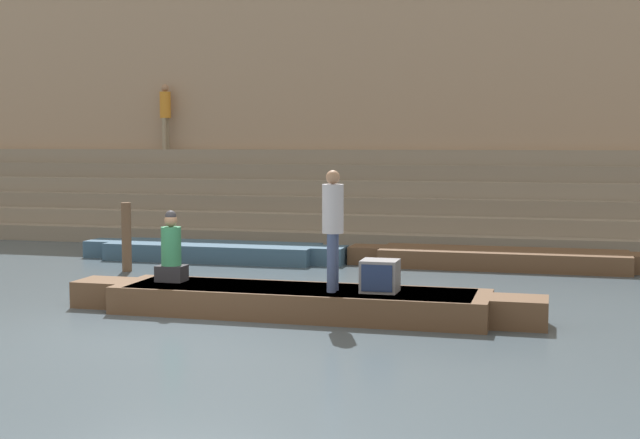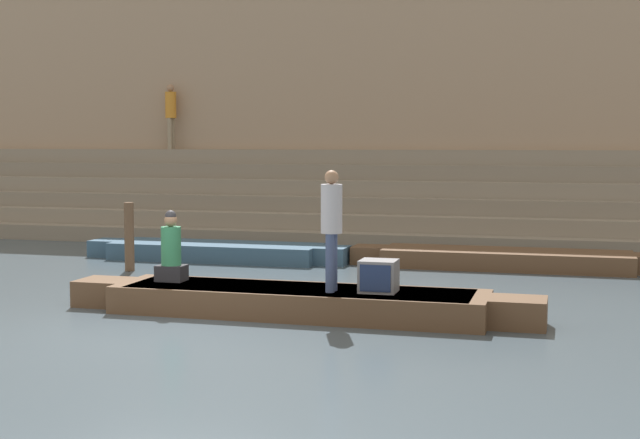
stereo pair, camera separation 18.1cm
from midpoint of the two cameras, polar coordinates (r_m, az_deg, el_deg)
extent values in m
plane|color=#3D4C56|center=(12.08, -10.63, -7.12)|extent=(120.00, 120.00, 0.00)
cube|color=gray|center=(22.36, 1.51, -0.98)|extent=(36.00, 3.32, 0.39)
cube|color=gray|center=(22.60, 1.68, 0.06)|extent=(36.00, 2.77, 0.39)
cube|color=gray|center=(22.84, 1.84, 1.08)|extent=(36.00, 2.22, 0.39)
cube|color=gray|center=(23.08, 1.99, 2.08)|extent=(36.00, 1.66, 0.39)
cube|color=gray|center=(23.34, 2.15, 3.06)|extent=(36.00, 1.11, 0.39)
cube|color=gray|center=(23.60, 2.30, 4.01)|extent=(36.00, 0.55, 0.39)
cube|color=tan|center=(24.48, 2.76, 7.90)|extent=(34.20, 1.20, 7.53)
cube|color=brown|center=(23.95, 2.41, -0.33)|extent=(34.20, 0.12, 0.60)
cube|color=brown|center=(12.99, -1.76, -5.28)|extent=(5.49, 1.31, 0.40)
cube|color=#993328|center=(12.96, -1.76, -4.52)|extent=(5.05, 1.21, 0.05)
cube|color=brown|center=(12.48, 12.24, -5.82)|extent=(0.77, 0.72, 0.40)
cube|color=brown|center=(14.19, -14.01, -4.55)|extent=(0.77, 0.72, 0.40)
cylinder|color=olive|center=(13.93, -4.13, -4.18)|extent=(2.98, 0.04, 0.04)
cylinder|color=#3D4C75|center=(12.70, 0.51, -2.71)|extent=(0.13, 0.13, 0.83)
cylinder|color=#3D4C75|center=(12.54, 0.32, -2.81)|extent=(0.13, 0.13, 0.83)
cylinder|color=#B2B2BC|center=(12.54, 0.42, 0.69)|extent=(0.30, 0.30, 0.69)
sphere|color=#9E7556|center=(12.51, 0.42, 2.73)|extent=(0.20, 0.20, 0.20)
cube|color=#28282D|center=(13.78, -9.85, -3.41)|extent=(0.43, 0.33, 0.24)
cylinder|color=#338456|center=(13.73, -9.88, -1.69)|extent=(0.30, 0.30, 0.59)
sphere|color=#9E7556|center=(13.69, -9.90, -0.06)|extent=(0.20, 0.20, 0.20)
sphere|color=#333338|center=(13.68, -9.91, 0.23)|extent=(0.17, 0.17, 0.17)
cube|color=slate|center=(12.62, 3.45, -3.62)|extent=(0.52, 0.46, 0.46)
cube|color=navy|center=(12.40, 3.23, -3.78)|extent=(0.44, 0.02, 0.38)
cube|color=#33516B|center=(19.16, -7.13, -2.05)|extent=(4.51, 1.34, 0.36)
cube|color=#993328|center=(19.15, -7.13, -1.59)|extent=(4.15, 1.24, 0.05)
cube|color=#33516B|center=(18.37, 0.35, -2.32)|extent=(0.63, 0.74, 0.36)
cube|color=#33516B|center=(20.26, -13.90, -1.78)|extent=(0.63, 0.74, 0.36)
cube|color=brown|center=(18.19, 11.35, -2.49)|extent=(4.88, 1.34, 0.36)
cube|color=#993328|center=(18.17, 11.36, -2.00)|extent=(4.49, 1.24, 0.05)
cube|color=brown|center=(18.56, 2.75, -2.25)|extent=(0.68, 0.74, 0.36)
cylinder|color=brown|center=(17.75, -12.57, -1.10)|extent=(0.19, 0.19, 1.34)
cylinder|color=gray|center=(25.45, -9.97, 5.43)|extent=(0.13, 0.13, 0.87)
cylinder|color=gray|center=(25.30, -10.13, 5.43)|extent=(0.13, 0.13, 0.87)
cylinder|color=orange|center=(25.39, -10.08, 7.23)|extent=(0.31, 0.31, 0.73)
sphere|color=#9E7556|center=(25.42, -10.10, 8.29)|extent=(0.21, 0.21, 0.21)
camera|label=1|loc=(0.09, -90.37, -0.03)|focal=50.00mm
camera|label=2|loc=(0.09, 89.63, 0.03)|focal=50.00mm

